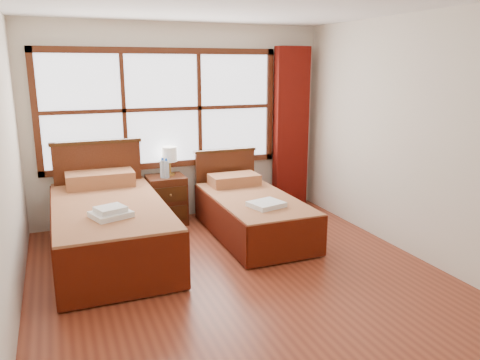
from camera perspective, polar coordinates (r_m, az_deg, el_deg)
name	(u,v)px	position (r m, az deg, el deg)	size (l,w,h in m)	color
floor	(244,281)	(4.69, 0.45, -12.24)	(4.50, 4.50, 0.00)	brown
ceiling	(244,0)	(4.25, 0.52, 21.13)	(4.50, 4.50, 0.00)	white
wall_back	(181,123)	(6.40, -7.23, 6.89)	(4.00, 4.00, 0.00)	silver
wall_left	(1,168)	(3.99, -27.16, 1.31)	(4.50, 4.50, 0.00)	silver
wall_right	(417,138)	(5.36, 20.77, 4.77)	(4.50, 4.50, 0.00)	silver
window	(163,109)	(6.28, -9.42, 8.52)	(3.16, 0.06, 1.56)	white
curtain	(291,128)	(6.86, 6.22, 6.28)	(0.50, 0.16, 2.30)	#65100A
bed_left	(109,224)	(5.39, -15.67, -5.21)	(1.17, 2.28, 1.15)	#3B1F0C
bed_right	(251,212)	(5.82, 1.40, -3.95)	(0.96, 1.98, 0.92)	#3B1F0C
nightstand	(167,200)	(6.28, -8.92, -2.41)	(0.48, 0.48, 0.65)	#4A2010
towels_left	(111,213)	(4.75, -15.48, -3.85)	(0.43, 0.41, 0.10)	white
towels_right	(266,204)	(5.33, 3.23, -2.97)	(0.43, 0.39, 0.06)	white
lamp	(170,155)	(6.22, -8.58, 3.01)	(0.19, 0.19, 0.38)	#B5923A
bottle_near	(163,169)	(6.10, -9.39, 1.37)	(0.07, 0.07, 0.26)	silver
bottle_far	(166,169)	(6.09, -8.96, 1.32)	(0.07, 0.07, 0.25)	silver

